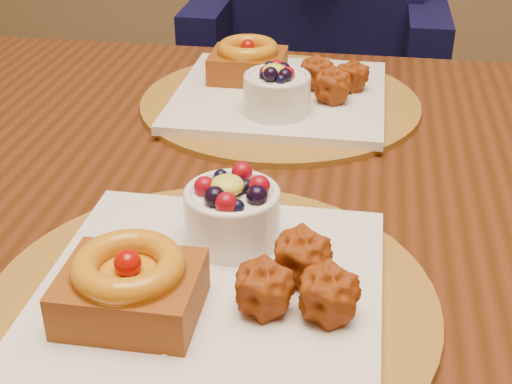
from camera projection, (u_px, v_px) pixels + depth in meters
The scene contains 4 objects.
dining_table at pixel (254, 240), 0.83m from camera, with size 1.60×0.90×0.76m.
place_setting_near at pixel (209, 279), 0.59m from camera, with size 0.38×0.38×0.08m.
place_setting_far at pixel (278, 90), 0.96m from camera, with size 0.38×0.38×0.08m.
chair_far at pixel (308, 147), 1.55m from camera, with size 0.42×0.42×0.81m.
Camera 1 is at (0.06, -0.62, 1.13)m, focal length 50.00 mm.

